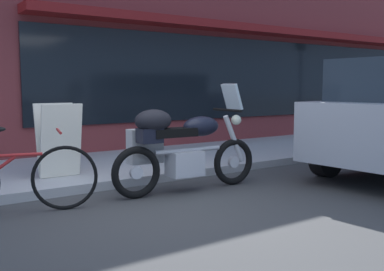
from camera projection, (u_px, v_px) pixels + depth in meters
ground_plane at (166, 211)px, 4.89m from camera, size 80.00×80.00×0.00m
storefront_building at (326, 18)px, 12.11m from camera, size 23.12×0.90×6.55m
touring_motorcycle at (178, 146)px, 5.73m from camera, size 2.12×0.73×1.40m
parked_bicycle at (15, 179)px, 4.73m from camera, size 1.69×0.57×0.95m
sandwich_board_sign at (59, 140)px, 6.13m from camera, size 0.55×0.43×1.00m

